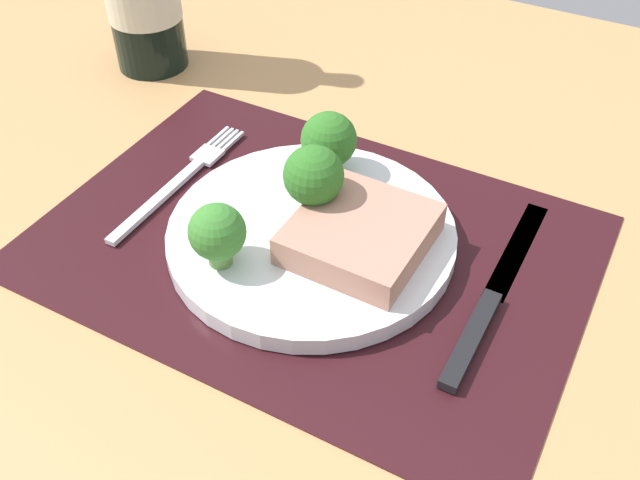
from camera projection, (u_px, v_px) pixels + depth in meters
ground_plane at (312, 257)px, 62.29cm from camera, size 140.00×110.00×3.00cm
placemat at (312, 243)px, 61.17cm from camera, size 45.39×32.40×0.30cm
plate at (311, 235)px, 60.53cm from camera, size 24.25×24.25×1.60cm
steak at (359, 235)px, 57.41cm from camera, size 10.45×10.95×2.60cm
broccoli_front_edge at (217, 233)px, 54.91cm from camera, size 4.51×4.51×5.47cm
broccoli_center at (329, 141)px, 63.63cm from camera, size 5.04×5.04×5.89cm
broccoli_near_fork at (313, 177)px, 58.29cm from camera, size 5.02×5.02×6.84cm
fork at (180, 180)px, 67.02cm from camera, size 2.40×19.20×0.50cm
knife at (490, 300)px, 55.72cm from camera, size 1.80×23.00×0.80cm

